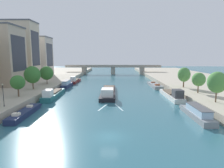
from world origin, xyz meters
name	(u,v)px	position (x,y,z in m)	size (l,w,h in m)	color
ground_plane	(109,137)	(0.00, 0.00, 0.00)	(400.00, 400.00, 0.00)	#2D6070
quay_left	(28,81)	(-36.71, 55.00, 0.89)	(36.00, 170.00, 1.78)	#B2A893
quay_right	(198,81)	(36.71, 55.00, 0.89)	(36.00, 170.00, 1.78)	#B2A893
barge_midriver	(108,92)	(-1.05, 30.52, 0.86)	(4.37, 24.04, 2.95)	black
wake_behind_barge	(111,107)	(-0.02, 15.86, 0.01)	(5.60, 5.88, 0.03)	#A0CCD6
moored_boat_left_lone	(25,113)	(-16.78, 9.80, 0.55)	(2.42, 12.41, 2.13)	#1E284C
moored_boat_left_gap_after	(53,94)	(-16.51, 26.33, 0.93)	(3.36, 16.31, 2.99)	#23666B
moored_boat_left_midway	(67,84)	(-16.98, 43.73, 1.15)	(2.35, 11.77, 2.75)	#1E284C
moored_boat_left_upstream	(75,81)	(-16.60, 56.75, 0.87)	(2.79, 12.51, 2.99)	maroon
moored_boat_right_downstream	(197,113)	(16.26, 8.64, 0.99)	(2.53, 12.20, 2.37)	gray
moored_boat_right_midway	(172,95)	(16.82, 25.69, 0.94)	(3.11, 16.13, 3.19)	silver
moored_boat_right_upstream	(155,85)	(16.12, 45.30, 0.63)	(3.27, 14.65, 2.31)	gray
tree_left_distant	(18,82)	(-22.60, 19.08, 5.25)	(3.40, 3.40, 5.21)	brown
tree_left_far	(32,75)	(-23.58, 29.72, 6.08)	(4.69, 4.69, 6.86)	brown
tree_left_by_lamp	(47,73)	(-23.30, 40.74, 5.64)	(4.65, 4.65, 6.29)	brown
tree_right_second	(217,82)	(22.41, 13.80, 6.05)	(3.94, 3.94, 6.54)	brown
tree_right_nearest	(199,79)	(23.13, 24.11, 5.42)	(3.45, 3.45, 5.47)	brown
tree_right_distant	(184,75)	(22.73, 33.60, 5.80)	(3.85, 3.85, 6.29)	brown
lamppost_left_bank	(3,94)	(-20.80, 9.84, 4.23)	(0.28, 0.28, 4.45)	black
building_left_tall	(21,51)	(-38.27, 53.92, 13.82)	(12.67, 9.94, 24.04)	beige
building_left_far_end	(38,56)	(-38.27, 70.76, 11.53)	(12.83, 11.60, 19.47)	#BCB2A8
bridge_far	(113,68)	(0.00, 96.86, 3.86)	(61.42, 4.40, 6.06)	gray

